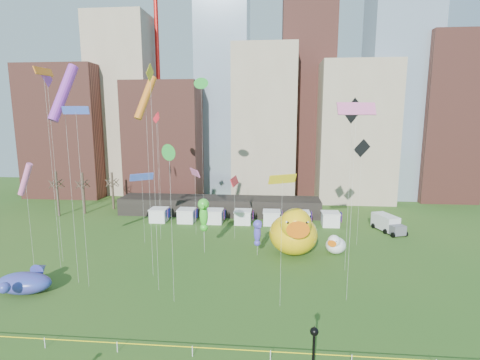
# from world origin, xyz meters

# --- Properties ---
(ground) EXTENTS (160.00, 160.00, 0.00)m
(ground) POSITION_xyz_m (0.00, 0.00, 0.00)
(ground) COLOR #27581B
(ground) RESTS_ON ground
(skyline) EXTENTS (101.00, 23.00, 68.00)m
(skyline) POSITION_xyz_m (2.25, 61.06, 21.44)
(skyline) COLOR brown
(skyline) RESTS_ON ground
(pavilion) EXTENTS (38.00, 6.00, 3.20)m
(pavilion) POSITION_xyz_m (-4.00, 42.00, 1.60)
(pavilion) COLOR black
(pavilion) RESTS_ON ground
(vendor_tents) EXTENTS (33.24, 2.80, 2.40)m
(vendor_tents) POSITION_xyz_m (1.02, 36.00, 1.11)
(vendor_tents) COLOR white
(vendor_tents) RESTS_ON ground
(bare_trees) EXTENTS (8.44, 6.44, 8.50)m
(bare_trees) POSITION_xyz_m (-30.17, 40.54, 4.01)
(bare_trees) COLOR #382B21
(bare_trees) RESTS_ON ground
(caution_tape) EXTENTS (50.00, 0.06, 0.90)m
(caution_tape) POSITION_xyz_m (0.00, 0.00, 0.68)
(caution_tape) COLOR white
(caution_tape) RESTS_ON ground
(big_duck) EXTENTS (6.93, 9.08, 6.86)m
(big_duck) POSITION_xyz_m (8.95, 22.18, 3.15)
(big_duck) COLOR yellow
(big_duck) RESTS_ON ground
(small_duck) EXTENTS (3.76, 4.07, 2.84)m
(small_duck) POSITION_xyz_m (14.64, 22.90, 1.30)
(small_duck) COLOR white
(small_duck) RESTS_ON ground
(seahorse_green) EXTENTS (1.59, 1.96, 7.58)m
(seahorse_green) POSITION_xyz_m (-3.16, 21.76, 5.70)
(seahorse_green) COLOR silver
(seahorse_green) RESTS_ON ground
(seahorse_purple) EXTENTS (1.53, 1.73, 4.92)m
(seahorse_purple) POSITION_xyz_m (4.11, 21.37, 3.42)
(seahorse_purple) COLOR silver
(seahorse_purple) RESTS_ON ground
(whale_inflatable) EXTENTS (5.83, 7.40, 2.53)m
(whale_inflatable) POSITION_xyz_m (-19.85, 8.81, 1.16)
(whale_inflatable) COLOR #433186
(whale_inflatable) RESTS_ON ground
(lamppost) EXTENTS (0.55, 0.55, 5.27)m
(lamppost) POSITION_xyz_m (8.71, -3.57, 3.22)
(lamppost) COLOR black
(lamppost) RESTS_ON footpath
(box_truck) EXTENTS (4.14, 6.52, 2.60)m
(box_truck) POSITION_xyz_m (24.76, 33.69, 1.34)
(box_truck) COLOR silver
(box_truck) RESTS_ON ground
(kite_0) EXTENTS (0.93, 4.00, 9.50)m
(kite_0) POSITION_xyz_m (0.38, 28.04, 8.88)
(kite_0) COLOR silver
(kite_0) RESTS_ON ground
(kite_1) EXTENTS (3.82, 1.59, 19.62)m
(kite_1) POSITION_xyz_m (13.63, 10.05, 18.96)
(kite_1) COLOR silver
(kite_1) RESTS_ON ground
(kite_2) EXTENTS (2.48, 0.82, 15.36)m
(kite_2) POSITION_xyz_m (18.39, 26.82, 13.82)
(kite_2) COLOR silver
(kite_2) RESTS_ON ground
(kite_3) EXTENTS (1.54, 0.66, 23.84)m
(kite_3) POSITION_xyz_m (-4.26, 27.37, 22.92)
(kite_3) COLOR silver
(kite_3) RESTS_ON ground
(kite_4) EXTENTS (2.65, 1.71, 13.07)m
(kite_4) POSITION_xyz_m (6.88, 8.25, 12.57)
(kite_4) COLOR silver
(kite_4) RESTS_ON ground
(kite_5) EXTENTS (2.60, 0.87, 19.37)m
(kite_5) POSITION_xyz_m (-13.84, 10.55, 18.78)
(kite_5) COLOR silver
(kite_5) RESTS_ON ground
(kite_6) EXTENTS (0.67, 2.83, 23.77)m
(kite_6) POSITION_xyz_m (-19.73, 14.95, 23.10)
(kite_6) COLOR silver
(kite_6) RESTS_ON ground
(kite_7) EXTENTS (0.07, 2.23, 23.98)m
(kite_7) POSITION_xyz_m (-20.56, 16.79, 22.01)
(kite_7) COLOR silver
(kite_7) RESTS_ON ground
(kite_8) EXTENTS (0.85, 1.42, 19.26)m
(kite_8) POSITION_xyz_m (-12.88, 33.72, 18.41)
(kite_8) COLOR silver
(kite_8) RESTS_ON ground
(kite_9) EXTENTS (2.25, 3.36, 10.49)m
(kite_9) POSITION_xyz_m (-5.87, 29.18, 9.92)
(kite_9) COLOR silver
(kite_9) RESTS_ON ground
(kite_10) EXTENTS (1.70, 2.41, 20.46)m
(kite_10) POSITION_xyz_m (14.90, 17.48, 18.64)
(kite_10) COLOR silver
(kite_10) RESTS_ON ground
(kite_11) EXTENTS (1.29, 1.16, 15.80)m
(kite_11) POSITION_xyz_m (-3.68, 8.14, 14.96)
(kite_11) COLOR silver
(kite_11) RESTS_ON ground
(kite_12) EXTENTS (0.20, 1.80, 23.41)m
(kite_12) POSITION_xyz_m (-5.97, 10.42, 21.30)
(kite_12) COLOR silver
(kite_12) RESTS_ON ground
(kite_13) EXTENTS (2.98, 2.47, 10.40)m
(kite_13) POSITION_xyz_m (-12.65, 24.80, 9.85)
(kite_13) COLOR silver
(kite_13) RESTS_ON ground
(kite_14) EXTENTS (2.48, 2.65, 22.74)m
(kite_14) POSITION_xyz_m (-7.73, 13.84, 20.32)
(kite_14) COLOR silver
(kite_14) RESTS_ON ground
(kite_15) EXTENTS (2.77, 3.51, 23.72)m
(kite_15) POSITION_xyz_m (-15.46, 11.34, 20.71)
(kite_15) COLOR silver
(kite_15) RESTS_ON ground
(kite_16) EXTENTS (1.29, 0.80, 18.90)m
(kite_16) POSITION_xyz_m (-10.77, 26.58, 17.03)
(kite_16) COLOR silver
(kite_16) RESTS_ON ground
(kite_17) EXTENTS (2.33, 1.05, 13.31)m
(kite_17) POSITION_xyz_m (-21.73, 12.95, 11.39)
(kite_17) COLOR silver
(kite_17) RESTS_ON ground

